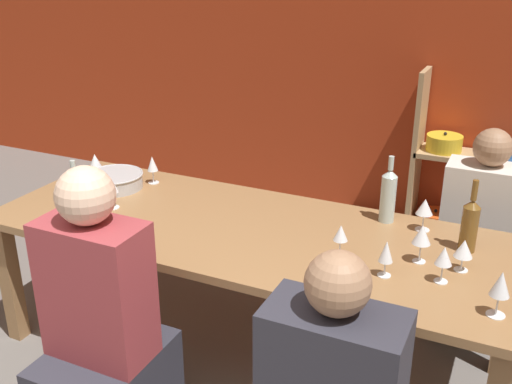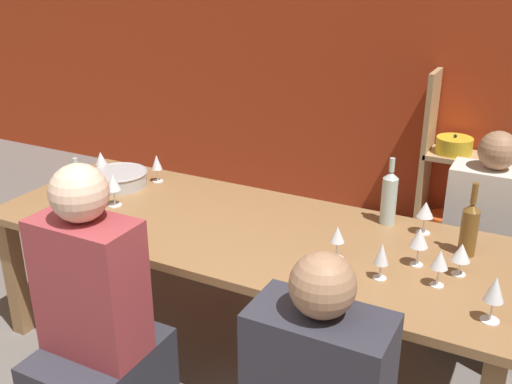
{
  "view_description": "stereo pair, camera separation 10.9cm",
  "coord_description": "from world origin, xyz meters",
  "px_view_note": "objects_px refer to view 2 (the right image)",
  "views": [
    {
      "loc": [
        1.24,
        -0.65,
        1.99
      ],
      "look_at": [
        0.09,
        1.81,
        0.88
      ],
      "focal_mm": 42.0,
      "sensor_mm": 36.0,
      "label": 1
    },
    {
      "loc": [
        1.34,
        -0.6,
        1.99
      ],
      "look_at": [
        0.09,
        1.81,
        0.88
      ],
      "focal_mm": 42.0,
      "sensor_mm": 36.0,
      "label": 2
    }
  ],
  "objects_px": {
    "person_far_a": "(481,259)",
    "dining_table": "(247,241)",
    "wine_glass_empty_d": "(419,238)",
    "shelf_unit": "(501,187)",
    "wine_glass_white_b": "(461,253)",
    "wine_glass_red_a": "(440,261)",
    "wine_glass_empty_a": "(101,159)",
    "wine_glass_red_c": "(382,255)",
    "wine_glass_white_c": "(113,183)",
    "wine_glass_red_b": "(157,163)",
    "wine_glass_empty_c": "(495,290)",
    "wine_bottle_dark": "(469,228)",
    "mixing_bowl": "(119,178)",
    "wine_bottle_green": "(79,192)",
    "wine_bottle_amber": "(389,197)",
    "person_near_a": "(98,353)",
    "wine_glass_white_a": "(425,211)",
    "wine_glass_empty_b": "(337,236)"
  },
  "relations": [
    {
      "from": "wine_bottle_dark",
      "to": "wine_glass_empty_c",
      "type": "bearing_deg",
      "value": -71.27
    },
    {
      "from": "wine_bottle_green",
      "to": "wine_glass_empty_d",
      "type": "xyz_separation_m",
      "value": [
        1.66,
        0.24,
        0.01
      ]
    },
    {
      "from": "wine_glass_empty_d",
      "to": "wine_bottle_green",
      "type": "bearing_deg",
      "value": -171.59
    },
    {
      "from": "wine_glass_white_c",
      "to": "wine_glass_red_a",
      "type": "bearing_deg",
      "value": -1.32
    },
    {
      "from": "shelf_unit",
      "to": "mixing_bowl",
      "type": "xyz_separation_m",
      "value": [
        -1.88,
        -1.77,
        0.34
      ]
    },
    {
      "from": "wine_glass_white_a",
      "to": "wine_glass_empty_b",
      "type": "distance_m",
      "value": 0.51
    },
    {
      "from": "wine_glass_white_b",
      "to": "wine_glass_white_c",
      "type": "height_order",
      "value": "wine_glass_white_c"
    },
    {
      "from": "wine_bottle_dark",
      "to": "wine_glass_empty_c",
      "type": "xyz_separation_m",
      "value": [
        0.17,
        -0.49,
        0.0
      ]
    },
    {
      "from": "wine_glass_empty_b",
      "to": "person_far_a",
      "type": "distance_m",
      "value": 1.14
    },
    {
      "from": "wine_glass_red_b",
      "to": "wine_glass_red_a",
      "type": "bearing_deg",
      "value": -14.29
    },
    {
      "from": "wine_glass_red_a",
      "to": "wine_glass_white_b",
      "type": "xyz_separation_m",
      "value": [
        0.06,
        0.13,
        -0.01
      ]
    },
    {
      "from": "wine_bottle_green",
      "to": "wine_glass_white_a",
      "type": "relative_size",
      "value": 1.82
    },
    {
      "from": "wine_bottle_green",
      "to": "wine_glass_white_c",
      "type": "xyz_separation_m",
      "value": [
        0.09,
        0.15,
        0.01
      ]
    },
    {
      "from": "wine_glass_red_a",
      "to": "wine_glass_white_c",
      "type": "relative_size",
      "value": 0.91
    },
    {
      "from": "wine_glass_red_a",
      "to": "wine_glass_white_c",
      "type": "xyz_separation_m",
      "value": [
        -1.68,
        0.04,
        0.01
      ]
    },
    {
      "from": "mixing_bowl",
      "to": "wine_bottle_amber",
      "type": "xyz_separation_m",
      "value": [
        1.5,
        0.21,
        0.09
      ]
    },
    {
      "from": "person_far_a",
      "to": "dining_table",
      "type": "bearing_deg",
      "value": 39.3
    },
    {
      "from": "wine_bottle_amber",
      "to": "wine_glass_empty_d",
      "type": "xyz_separation_m",
      "value": [
        0.23,
        -0.35,
        -0.01
      ]
    },
    {
      "from": "wine_glass_white_b",
      "to": "wine_glass_empty_a",
      "type": "bearing_deg",
      "value": 173.74
    },
    {
      "from": "wine_glass_red_c",
      "to": "wine_glass_white_c",
      "type": "bearing_deg",
      "value": 176.51
    },
    {
      "from": "shelf_unit",
      "to": "person_far_a",
      "type": "distance_m",
      "value": 1.1
    },
    {
      "from": "dining_table",
      "to": "wine_glass_empty_d",
      "type": "relative_size",
      "value": 14.83
    },
    {
      "from": "wine_glass_empty_a",
      "to": "wine_glass_white_b",
      "type": "height_order",
      "value": "wine_glass_empty_a"
    },
    {
      "from": "wine_glass_white_a",
      "to": "wine_bottle_amber",
      "type": "bearing_deg",
      "value": 170.54
    },
    {
      "from": "wine_bottle_amber",
      "to": "wine_glass_empty_c",
      "type": "distance_m",
      "value": 0.86
    },
    {
      "from": "person_far_a",
      "to": "wine_glass_white_b",
      "type": "bearing_deg",
      "value": 89.05
    },
    {
      "from": "wine_glass_empty_d",
      "to": "wine_glass_white_b",
      "type": "bearing_deg",
      "value": -0.22
    },
    {
      "from": "person_near_a",
      "to": "person_far_a",
      "type": "xyz_separation_m",
      "value": [
        1.24,
        1.65,
        -0.06
      ]
    },
    {
      "from": "mixing_bowl",
      "to": "wine_glass_empty_d",
      "type": "xyz_separation_m",
      "value": [
        1.73,
        -0.14,
        0.08
      ]
    },
    {
      "from": "wine_bottle_dark",
      "to": "wine_glass_empty_d",
      "type": "bearing_deg",
      "value": -130.81
    },
    {
      "from": "shelf_unit",
      "to": "wine_bottle_green",
      "type": "relative_size",
      "value": 4.1
    },
    {
      "from": "wine_glass_empty_a",
      "to": "person_far_a",
      "type": "bearing_deg",
      "value": 15.46
    },
    {
      "from": "wine_glass_red_a",
      "to": "wine_glass_empty_c",
      "type": "distance_m",
      "value": 0.28
    },
    {
      "from": "wine_glass_empty_b",
      "to": "person_far_a",
      "type": "height_order",
      "value": "person_far_a"
    },
    {
      "from": "wine_glass_empty_d",
      "to": "person_near_a",
      "type": "relative_size",
      "value": 0.14
    },
    {
      "from": "wine_bottle_amber",
      "to": "wine_glass_empty_c",
      "type": "xyz_separation_m",
      "value": [
        0.57,
        -0.65,
        -0.01
      ]
    },
    {
      "from": "person_near_a",
      "to": "wine_glass_empty_c",
      "type": "bearing_deg",
      "value": 21.46
    },
    {
      "from": "wine_glass_red_b",
      "to": "wine_glass_red_c",
      "type": "distance_m",
      "value": 1.54
    },
    {
      "from": "wine_bottle_green",
      "to": "wine_bottle_dark",
      "type": "bearing_deg",
      "value": 13.6
    },
    {
      "from": "wine_glass_empty_c",
      "to": "wine_glass_empty_d",
      "type": "relative_size",
      "value": 1.06
    },
    {
      "from": "wine_glass_empty_a",
      "to": "wine_glass_white_b",
      "type": "distance_m",
      "value": 2.11
    },
    {
      "from": "shelf_unit",
      "to": "dining_table",
      "type": "distance_m",
      "value": 2.17
    },
    {
      "from": "shelf_unit",
      "to": "wine_glass_empty_c",
      "type": "height_order",
      "value": "shelf_unit"
    },
    {
      "from": "wine_glass_white_c",
      "to": "person_far_a",
      "type": "relative_size",
      "value": 0.15
    },
    {
      "from": "dining_table",
      "to": "wine_bottle_amber",
      "type": "relative_size",
      "value": 7.62
    },
    {
      "from": "wine_glass_empty_d",
      "to": "person_far_a",
      "type": "relative_size",
      "value": 0.15
    },
    {
      "from": "wine_glass_empty_b",
      "to": "wine_glass_empty_d",
      "type": "bearing_deg",
      "value": 18.41
    },
    {
      "from": "shelf_unit",
      "to": "wine_glass_white_b",
      "type": "relative_size",
      "value": 8.48
    },
    {
      "from": "dining_table",
      "to": "mixing_bowl",
      "type": "height_order",
      "value": "mixing_bowl"
    },
    {
      "from": "dining_table",
      "to": "wine_bottle_green",
      "type": "bearing_deg",
      "value": -164.32
    }
  ]
}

